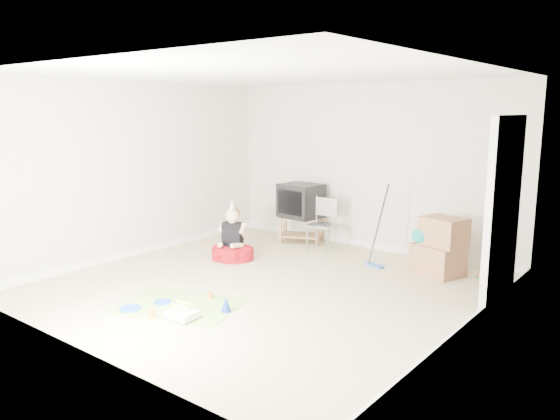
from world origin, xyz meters
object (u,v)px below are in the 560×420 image
Objects in this scene: crt_tv at (301,201)px; seated_woman at (233,246)px; tv_stand at (301,227)px; folding_chair at (322,225)px; birthday_cake at (182,315)px; cardboard_boxes at (439,247)px.

crt_tv is 1.57m from seated_woman.
folding_chair is (0.59, -0.26, 0.16)m from tv_stand.
tv_stand is 2.40× the size of birthday_cake.
crt_tv is at bearing 83.68° from seated_woman.
crt_tv reaches higher than tv_stand.
cardboard_boxes is at bearing -0.93° from crt_tv.
crt_tv is 0.71× the size of seated_woman.
crt_tv reaches higher than seated_woman.
seated_woman is (-0.16, -1.48, -0.06)m from tv_stand.
cardboard_boxes is 2.93m from seated_woman.
birthday_cake is at bearing -59.99° from seated_woman.
folding_chair is 2.55× the size of birthday_cake.
tv_stand is 1.49m from seated_woman.
folding_chair is 1.94m from cardboard_boxes.
tv_stand is 1.23× the size of crt_tv.
crt_tv is (-0.00, 0.00, 0.45)m from tv_stand.
cardboard_boxes is (2.53, -0.33, 0.12)m from tv_stand.
seated_woman is at bearing -121.70° from folding_chair.
folding_chair is (0.59, -0.26, -0.29)m from crt_tv.
tv_stand is 0.66m from folding_chair.
crt_tv reaches higher than folding_chair.
tv_stand is 0.94× the size of folding_chair.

